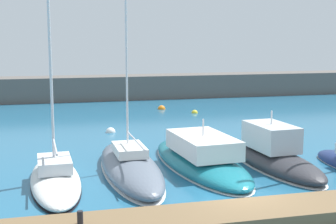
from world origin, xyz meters
TOP-DOWN VIEW (x-y plane):
  - ground_plane at (0.00, 0.00)m, footprint 120.00×120.00m
  - dock_pier at (0.00, -1.67)m, footprint 21.79×2.21m
  - breakwater_seawall at (0.00, 33.99)m, footprint 108.00×3.76m
  - sailboat_white_nearest at (-7.10, 4.49)m, footprint 2.48×8.12m
  - sailboat_slate_second at (-3.53, 5.39)m, footprint 2.72×9.78m
  - motorboat_teal_third at (0.13, 5.66)m, footprint 4.03×10.31m
  - motorboat_charcoal_fourth at (3.85, 5.00)m, footprint 3.12×8.59m
  - mooring_buoy_orange at (2.78, 25.48)m, footprint 0.71×0.71m
  - mooring_buoy_white at (-3.18, 15.73)m, footprint 0.69×0.69m
  - mooring_buoy_yellow at (5.07, 22.54)m, footprint 0.55×0.55m
  - dock_bollard at (-6.37, -1.67)m, footprint 0.20×0.20m

SIDE VIEW (x-z plane):
  - ground_plane at x=0.00m, z-range 0.00..0.00m
  - mooring_buoy_orange at x=2.78m, z-range -0.35..0.35m
  - mooring_buoy_white at x=-3.18m, z-range -0.35..0.35m
  - mooring_buoy_yellow at x=5.07m, z-range -0.28..0.28m
  - dock_pier at x=0.00m, z-range 0.00..0.48m
  - sailboat_white_nearest at x=-7.10m, z-range -7.03..7.67m
  - sailboat_slate_second at x=-3.53m, z-range -7.34..8.03m
  - motorboat_teal_third at x=0.13m, z-range -1.00..1.89m
  - motorboat_charcoal_fourth at x=3.85m, z-range -1.00..2.11m
  - dock_bollard at x=-6.37m, z-range 0.48..0.92m
  - breakwater_seawall at x=0.00m, z-range 0.00..2.50m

